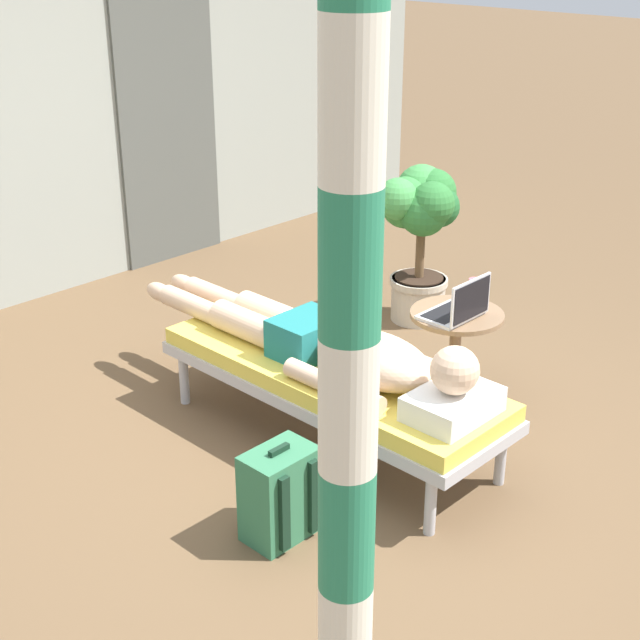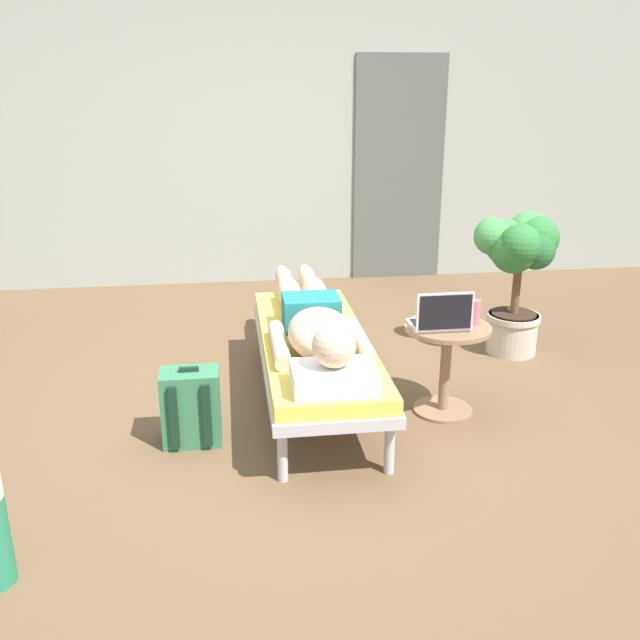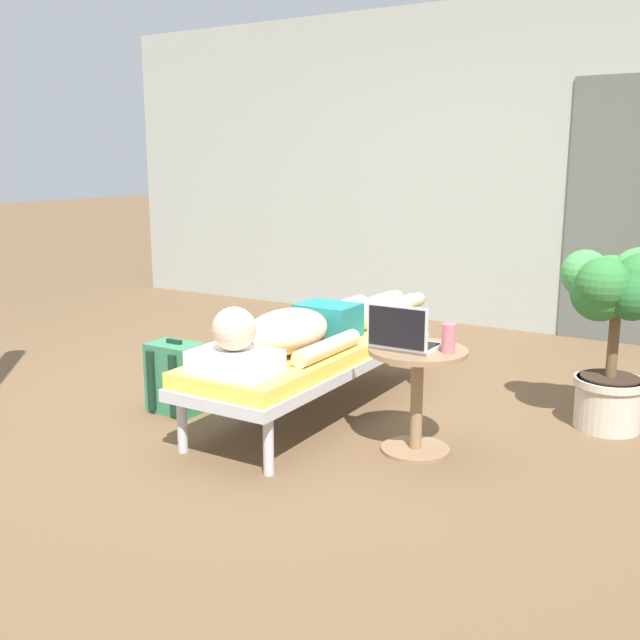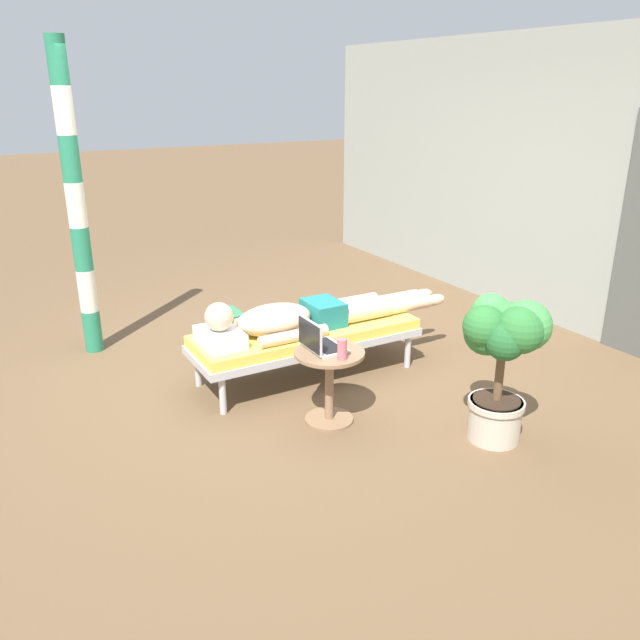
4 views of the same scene
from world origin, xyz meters
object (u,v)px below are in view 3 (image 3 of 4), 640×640
at_px(lounge_chair, 314,355).
at_px(person_reclining, 311,326).
at_px(potted_plant, 617,306).
at_px(laptop, 403,338).
at_px(side_table, 417,382).
at_px(backpack, 176,378).
at_px(drink_glass, 449,338).

xyz_separation_m(lounge_chair, person_reclining, (0.00, -0.03, 0.17)).
relative_size(person_reclining, potted_plant, 2.23).
bearing_deg(lounge_chair, laptop, -21.51).
xyz_separation_m(lounge_chair, side_table, (0.72, -0.21, 0.01)).
height_order(side_table, backpack, side_table).
bearing_deg(backpack, lounge_chair, 27.79).
height_order(person_reclining, laptop, laptop).
relative_size(side_table, potted_plant, 0.54).
distance_m(laptop, potted_plant, 1.20).
distance_m(person_reclining, drink_glass, 0.89).
relative_size(side_table, laptop, 1.69).
xyz_separation_m(laptop, backpack, (-1.35, -0.11, -0.39)).
relative_size(backpack, potted_plant, 0.44).
distance_m(person_reclining, side_table, 0.76).
bearing_deg(person_reclining, side_table, -13.64).
distance_m(backpack, potted_plant, 2.43).
bearing_deg(lounge_chair, person_reclining, -90.00).
height_order(lounge_chair, person_reclining, person_reclining).
bearing_deg(side_table, laptop, -139.48).
bearing_deg(person_reclining, potted_plant, 24.13).
distance_m(side_table, drink_glass, 0.28).
bearing_deg(laptop, drink_glass, 15.50).
xyz_separation_m(person_reclining, potted_plant, (1.47, 0.66, 0.15)).
height_order(laptop, drink_glass, laptop).
bearing_deg(drink_glass, person_reclining, 169.09).
bearing_deg(side_table, person_reclining, 166.36).
xyz_separation_m(person_reclining, backpack, (-0.70, -0.33, -0.32)).
xyz_separation_m(drink_glass, potted_plant, (0.60, 0.82, 0.08)).
height_order(drink_glass, backpack, drink_glass).
relative_size(person_reclining, drink_glass, 15.59).
relative_size(side_table, drink_glass, 3.76).
xyz_separation_m(drink_glass, backpack, (-1.56, -0.17, -0.40)).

